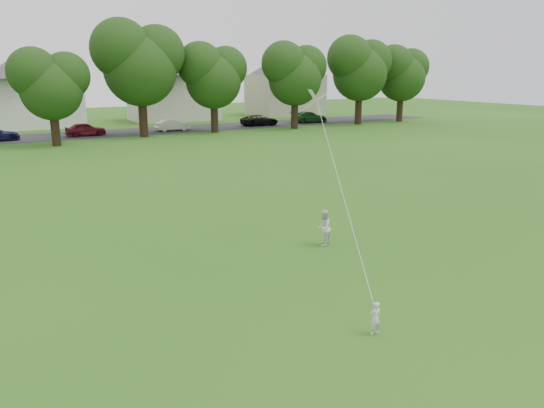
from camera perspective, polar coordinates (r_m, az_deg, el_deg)
ground at (r=14.19m, az=2.91°, el=-10.97°), size 160.00×160.00×0.00m
street at (r=53.49m, az=-22.89°, el=6.67°), size 90.00×7.00×0.01m
toddler at (r=12.87m, az=11.05°, el=-11.96°), size 0.32×0.23×0.82m
older_boy at (r=18.70m, az=5.58°, el=-2.57°), size 0.80×0.78×1.30m
kite at (r=15.76m, az=7.30°, el=2.20°), size 2.08×4.16×9.11m
tree_row at (r=48.11m, az=-20.37°, el=13.82°), size 80.68×9.59×10.74m
parked_cars at (r=52.57m, az=-21.82°, el=7.34°), size 62.04×2.27×1.29m
house_row at (r=63.18m, az=-23.92°, el=12.11°), size 77.10×14.24×9.96m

